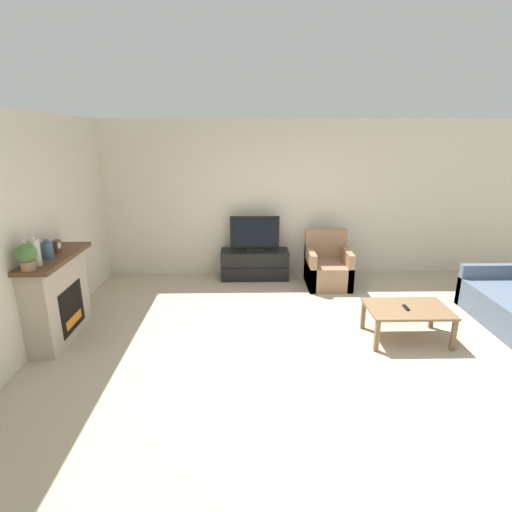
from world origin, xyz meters
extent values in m
plane|color=tan|center=(0.00, 0.00, 0.00)|extent=(24.00, 24.00, 0.00)
cube|color=beige|center=(0.00, 2.75, 1.35)|extent=(12.00, 0.06, 2.70)
cube|color=beige|center=(-3.37, 0.00, 1.35)|extent=(0.06, 12.00, 2.70)
cube|color=#B7A893|center=(-3.18, 0.37, 0.51)|extent=(0.31, 1.12, 1.02)
cube|color=black|center=(-3.02, 0.37, 0.39)|extent=(0.01, 0.62, 0.56)
cube|color=orange|center=(-3.02, 0.37, 0.23)|extent=(0.01, 0.43, 0.11)
cube|color=brown|center=(-3.15, 0.37, 1.05)|extent=(0.43, 1.24, 0.05)
cylinder|color=beige|center=(-3.16, 0.00, 1.22)|extent=(0.12, 0.12, 0.29)
sphere|color=beige|center=(-3.16, 0.00, 1.37)|extent=(0.07, 0.07, 0.07)
cylinder|color=#385670|center=(-3.16, 0.28, 1.17)|extent=(0.12, 0.12, 0.18)
sphere|color=#385670|center=(-3.16, 0.28, 1.27)|extent=(0.07, 0.07, 0.07)
cube|color=brown|center=(-3.16, 0.49, 1.15)|extent=(0.07, 0.11, 0.15)
cylinder|color=white|center=(-3.13, 0.49, 1.16)|extent=(0.00, 0.08, 0.08)
cylinder|color=#936B4C|center=(-3.16, -0.16, 1.12)|extent=(0.15, 0.15, 0.10)
sphere|color=#477038|center=(-3.16, -0.16, 1.26)|extent=(0.21, 0.21, 0.21)
cube|color=black|center=(-0.73, 2.46, 0.25)|extent=(1.17, 0.44, 0.51)
cube|color=black|center=(-0.73, 2.24, 0.25)|extent=(1.15, 0.01, 0.01)
cube|color=black|center=(-0.73, 2.46, 0.53)|extent=(0.30, 0.18, 0.04)
cube|color=black|center=(-0.73, 2.46, 0.83)|extent=(0.85, 0.03, 0.56)
cube|color=black|center=(-0.73, 2.45, 0.83)|extent=(0.78, 0.01, 0.51)
cube|color=#937051|center=(0.49, 2.07, 0.20)|extent=(0.70, 0.76, 0.40)
cube|color=#937051|center=(0.49, 2.38, 0.65)|extent=(0.70, 0.14, 0.51)
cube|color=#937051|center=(0.19, 2.07, 0.31)|extent=(0.10, 0.76, 0.63)
cube|color=#937051|center=(0.79, 2.07, 0.31)|extent=(0.10, 0.76, 0.63)
cube|color=brown|center=(1.11, 0.23, 0.41)|extent=(0.99, 0.65, 0.03)
cube|color=brown|center=(0.66, -0.06, 0.20)|extent=(0.05, 0.05, 0.39)
cube|color=brown|center=(1.56, -0.06, 0.20)|extent=(0.05, 0.05, 0.39)
cube|color=brown|center=(0.66, 0.52, 0.20)|extent=(0.05, 0.05, 0.39)
cube|color=brown|center=(1.56, 0.52, 0.20)|extent=(0.05, 0.05, 0.39)
cube|color=black|center=(1.08, 0.21, 0.43)|extent=(0.04, 0.15, 0.02)
cube|color=slate|center=(2.74, 1.26, 0.31)|extent=(0.92, 0.11, 0.62)
camera|label=1|loc=(-0.84, -4.20, 2.46)|focal=28.00mm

